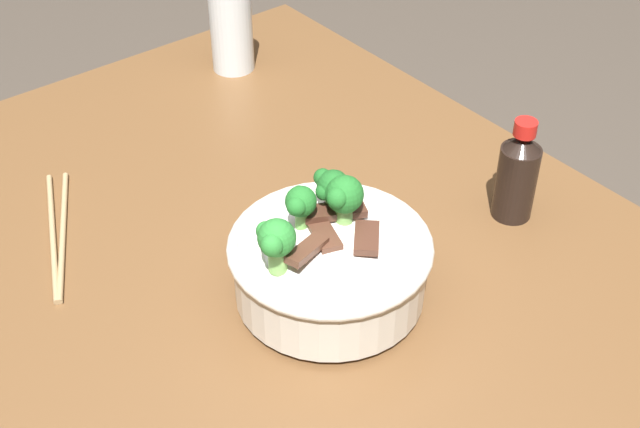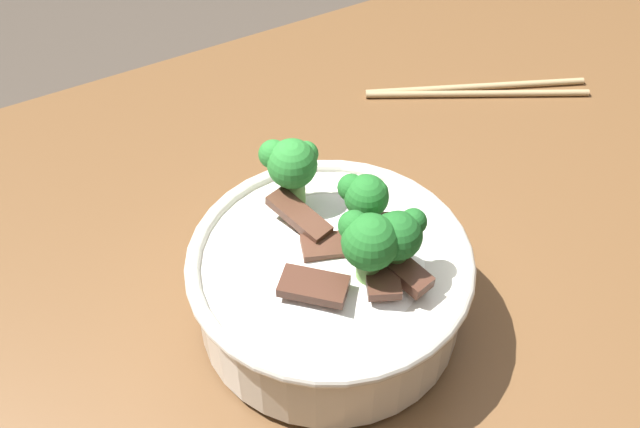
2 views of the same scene
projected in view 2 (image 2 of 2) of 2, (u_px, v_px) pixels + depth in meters
name	position (u px, v px, depth m)	size (l,w,h in m)	color
dining_table	(361.00, 392.00, 0.75)	(1.16, 0.80, 0.79)	brown
rice_bowl	(332.00, 279.00, 0.60)	(0.22, 0.22, 0.14)	silver
chopsticks_pair	(476.00, 90.00, 0.84)	(0.22, 0.12, 0.01)	tan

